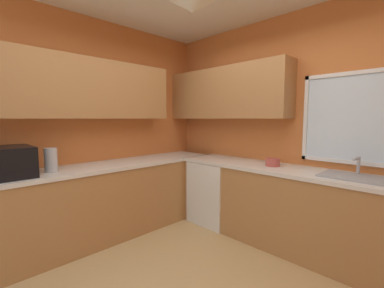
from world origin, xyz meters
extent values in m
cube|color=#D17238|center=(0.00, 1.71, 1.35)|extent=(3.80, 0.06, 2.71)
cube|color=#D17238|center=(-1.87, 0.00, 1.35)|extent=(0.06, 3.48, 2.71)
cube|color=silver|center=(0.78, 1.67, 1.45)|extent=(1.12, 0.02, 0.88)
cube|color=white|center=(0.78, 1.66, 1.91)|extent=(1.20, 0.04, 0.04)
cube|color=white|center=(0.78, 1.66, 1.00)|extent=(1.20, 0.04, 0.04)
cube|color=white|center=(0.20, 1.66, 1.45)|extent=(0.04, 0.04, 0.96)
cube|color=#AD7542|center=(-1.68, -0.20, 1.80)|extent=(0.32, 2.35, 0.70)
cube|color=#AD7542|center=(-0.89, 1.52, 1.80)|extent=(1.91, 0.32, 0.70)
cone|color=silver|center=(0.00, 0.00, 2.29)|extent=(0.44, 0.44, 0.14)
cube|color=#AD7542|center=(-1.53, 0.00, 0.43)|extent=(0.62, 3.06, 0.86)
cube|color=silver|center=(-1.53, 0.00, 0.88)|extent=(0.65, 3.09, 0.04)
cube|color=#AD7542|center=(0.21, 1.37, 0.43)|extent=(2.86, 0.62, 0.86)
cube|color=silver|center=(0.21, 1.37, 0.88)|extent=(2.89, 0.65, 0.04)
cube|color=white|center=(-0.87, 1.34, 0.43)|extent=(0.60, 0.60, 0.85)
cube|color=black|center=(-1.53, -0.92, 1.04)|extent=(0.48, 0.36, 0.29)
cylinder|color=#B7B7BC|center=(-1.51, -0.58, 1.02)|extent=(0.13, 0.13, 0.25)
cube|color=#9EA0A5|center=(0.78, 1.37, 0.90)|extent=(0.55, 0.40, 0.02)
cylinder|color=#B7B7BC|center=(0.78, 1.53, 0.99)|extent=(0.03, 0.03, 0.18)
cylinder|color=#B7B7BC|center=(0.78, 1.43, 1.07)|extent=(0.02, 0.20, 0.02)
cylinder|color=#B74C42|center=(-0.05, 1.37, 0.94)|extent=(0.17, 0.17, 0.09)
camera|label=1|loc=(1.38, -1.37, 1.45)|focal=23.76mm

